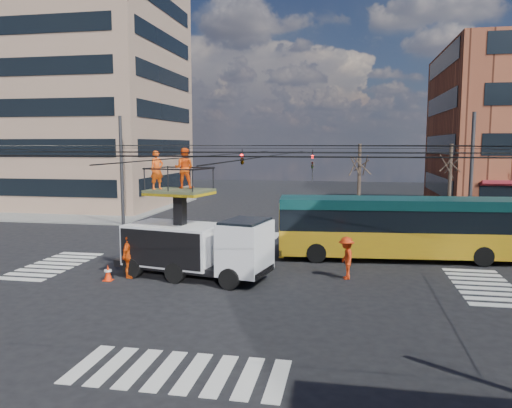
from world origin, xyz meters
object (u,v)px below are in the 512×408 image
object	(u,v)px
city_bus	(401,227)
utility_truck	(196,234)
flagger	(346,258)
traffic_cone	(108,273)
worker_ground	(129,256)

from	to	relation	value
city_bus	utility_truck	bearing A→B (deg)	-155.13
city_bus	flagger	world-z (taller)	city_bus
utility_truck	flagger	xyz separation A→B (m)	(6.62, 0.96, -1.01)
flagger	traffic_cone	bearing A→B (deg)	-88.53
worker_ground	flagger	world-z (taller)	worker_ground
traffic_cone	flagger	bearing A→B (deg)	12.14
worker_ground	flagger	size ratio (longest dim) A/B	1.05
city_bus	traffic_cone	world-z (taller)	city_bus
utility_truck	flagger	bearing A→B (deg)	20.03
flagger	city_bus	bearing A→B (deg)	137.36
city_bus	worker_ground	world-z (taller)	city_bus
utility_truck	city_bus	xyz separation A→B (m)	(9.36, 5.36, -0.24)
utility_truck	city_bus	world-z (taller)	utility_truck
traffic_cone	utility_truck	bearing A→B (deg)	18.83
city_bus	traffic_cone	distance (m)	14.67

